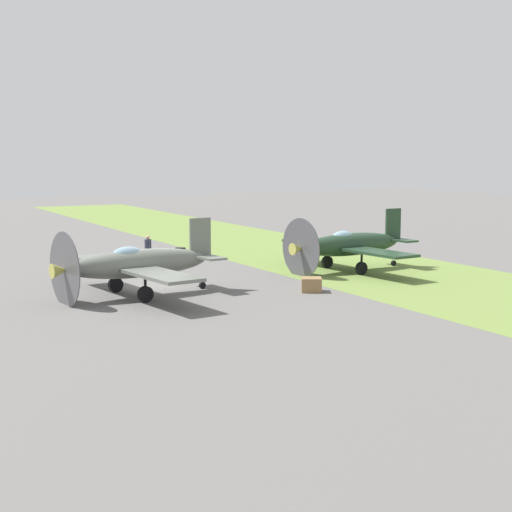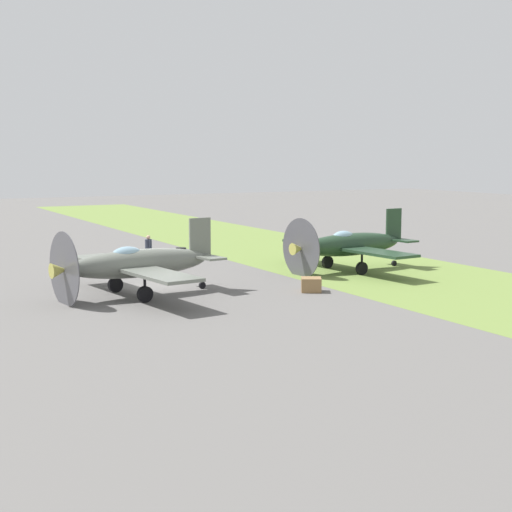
{
  "view_description": "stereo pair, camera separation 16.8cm",
  "coord_description": "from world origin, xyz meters",
  "views": [
    {
      "loc": [
        -34.1,
        12.54,
        6.18
      ],
      "look_at": [
        -1.02,
        -5.01,
        1.28
      ],
      "focal_mm": 54.32,
      "sensor_mm": 36.0,
      "label": 1
    },
    {
      "loc": [
        -34.17,
        12.39,
        6.18
      ],
      "look_at": [
        -1.02,
        -5.01,
        1.28
      ],
      "focal_mm": 54.32,
      "sensor_mm": 36.0,
      "label": 2
    }
  ],
  "objects": [
    {
      "name": "supply_crate",
      "position": [
        -4.59,
        -5.98,
        0.32
      ],
      "size": [
        1.23,
        1.23,
        0.64
      ],
      "primitive_type": "cube",
      "rotation": [
        0.0,
        0.0,
        1.05
      ],
      "color": "olive",
      "rests_on": "ground"
    },
    {
      "name": "airplane_lead",
      "position": [
        -1.99,
        1.43,
        1.45
      ],
      "size": [
        9.78,
        7.77,
        3.46
      ],
      "rotation": [
        0.0,
        0.0,
        0.13
      ],
      "color": "slate",
      "rests_on": "ground"
    },
    {
      "name": "ground_plane",
      "position": [
        0.0,
        0.0,
        0.0
      ],
      "size": [
        160.0,
        160.0,
        0.0
      ],
      "primitive_type": "plane",
      "color": "#605E5B"
    },
    {
      "name": "fuel_drum",
      "position": [
        6.86,
        -4.28,
        0.45
      ],
      "size": [
        0.6,
        0.6,
        0.9
      ],
      "primitive_type": "cylinder",
      "color": "black",
      "rests_on": "ground"
    },
    {
      "name": "airplane_wingman",
      "position": [
        -0.08,
        -11.16,
        1.41
      ],
      "size": [
        9.52,
        7.55,
        3.38
      ],
      "rotation": [
        0.0,
        0.0,
        0.1
      ],
      "color": "#233D28",
      "rests_on": "ground"
    },
    {
      "name": "ground_crew_chief",
      "position": [
        6.66,
        -2.24,
        0.91
      ],
      "size": [
        0.63,
        0.38,
        1.73
      ],
      "rotation": [
        0.0,
        0.0,
        3.18
      ],
      "color": "#2D3342",
      "rests_on": "ground"
    },
    {
      "name": "grass_verge",
      "position": [
        0.0,
        -12.72,
        0.0
      ],
      "size": [
        120.0,
        11.0,
        0.01
      ],
      "primitive_type": "cube",
      "color": "olive",
      "rests_on": "ground"
    }
  ]
}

